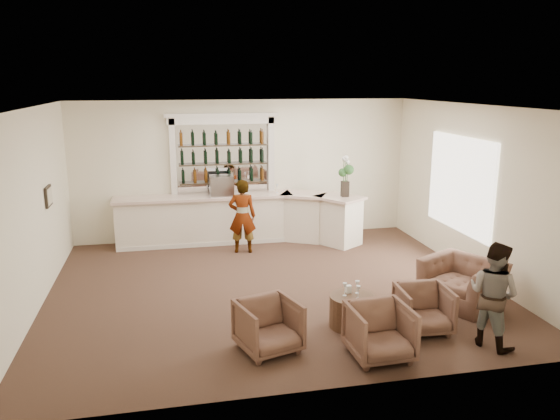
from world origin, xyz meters
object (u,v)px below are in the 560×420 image
Objects in this scene: sommelier at (242,216)px; armchair_left at (268,326)px; armchair_right at (424,309)px; espresso_machine at (222,186)px; cocktail_table at (352,311)px; armchair_far at (462,283)px; guest at (493,294)px; armchair_center at (380,332)px; flower_vase at (345,174)px; bar_counter at (241,219)px.

sommelier is 4.63m from armchair_left.
armchair_right is 5.91m from espresso_machine.
cocktail_table is 2.16m from armchair_far.
sommelier is at bearing -64.68° from espresso_machine.
espresso_machine is at bearing 1.76° from guest.
guest is (2.89, -5.08, -0.05)m from sommelier.
armchair_far is at bearing 140.62° from sommelier.
guest is at bearing -35.60° from armchair_right.
armchair_right is at bearing -20.57° from cocktail_table.
armchair_center is (0.04, -1.02, 0.13)m from cocktail_table.
armchair_far is 5.81m from espresso_machine.
cocktail_table is at bearing 33.24° from guest.
armchair_center is at bearing -103.10° from flower_vase.
armchair_right is at bearing 23.22° from guest.
bar_counter is 6.86× the size of armchair_center.
armchair_left is (-0.28, -4.60, -0.45)m from sommelier.
guest is 1.51m from armchair_far.
armchair_right is 4.77m from flower_vase.
bar_counter is at bearing -85.59° from sommelier.
cocktail_table is 1.03m from armchair_center.
flower_vase is at bearing -13.18° from espresso_machine.
espresso_machine reaches higher than armchair_far.
guest is at bearing -43.11° from armchair_far.
bar_counter is 7.02× the size of armchair_left.
bar_counter is 0.91m from espresso_machine.
guest is (1.75, -0.99, 0.52)m from cocktail_table.
guest is at bearing -64.20° from bar_counter.
flower_vase is (1.22, 5.22, 1.29)m from armchair_center.
armchair_center reaches higher than armchair_right.
flower_vase is at bearing 164.01° from armchair_far.
armchair_left is 5.48m from espresso_machine.
espresso_machine is 2.85m from flower_vase.
cocktail_table is 0.87× the size of armchair_left.
cocktail_table is at bearing -107.34° from armchair_far.
armchair_right is at bearing -68.30° from bar_counter.
bar_counter is at bearing 98.52° from armchair_center.
flower_vase reaches higher than armchair_right.
armchair_left is at bearing 158.54° from armchair_center.
armchair_right is at bearing -63.98° from espresso_machine.
bar_counter is 3.47× the size of sommelier.
armchair_right is 1.37m from armchair_far.
sommelier is at bearing -94.65° from bar_counter.
armchair_left is 1.53× the size of espresso_machine.
guest is at bearing -29.55° from cocktail_table.
sommelier is 1.06× the size of guest.
armchair_center is at bearing -142.39° from armchair_right.
cocktail_table is at bearing 2.80° from armchair_left.
guest is 1.98× the size of armchair_right.
flower_vase reaches higher than bar_counter.
armchair_left is 1.04× the size of armchair_right.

